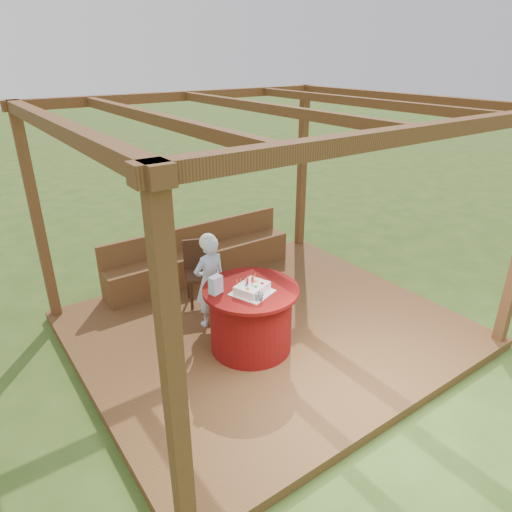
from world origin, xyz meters
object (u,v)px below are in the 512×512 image
Objects in this scene: bench at (201,261)px; chair at (200,268)px; table at (251,318)px; gift_bag at (216,285)px; drinking_glass at (259,297)px; elderly_woman at (210,280)px; birthday_cake at (252,288)px.

chair is (-0.35, -0.65, 0.22)m from bench.
table is at bearing -93.57° from chair.
gift_bag is 2.18× the size of drinking_glass.
elderly_woman is at bearing 99.40° from table.
elderly_woman is 13.31× the size of drinking_glass.
table is (-0.44, -1.98, 0.13)m from bench.
birthday_cake is (-0.05, -0.09, 0.44)m from table.
gift_bag reaches higher than table.
chair is 1.66m from drinking_glass.
chair is 4.31× the size of gift_bag.
table is 2.18× the size of birthday_cake.
bench is 6.00× the size of birthday_cake.
bench is 1.42m from elderly_woman.
gift_bag reaches higher than bench.
drinking_glass is (-0.04, -0.19, -0.01)m from birthday_cake.
birthday_cake reaches higher than drinking_glass.
table is 5.37× the size of gift_bag.
table is 1.24× the size of chair.
table is 1.34m from chair.
elderly_woman reaches higher than bench.
elderly_woman is at bearing 51.14° from gift_bag.
chair is at bearing 84.00° from drinking_glass.
chair is (0.08, 1.33, 0.09)m from table.
elderly_woman is 6.10× the size of gift_bag.
drinking_glass is at bearing -107.00° from table.
elderly_woman reaches higher than birthday_cake.
drinking_glass is at bearing -96.00° from chair.
elderly_woman is at bearing -113.80° from bench.
gift_bag is (-0.37, 0.13, 0.49)m from table.
elderly_woman is 0.84m from birthday_cake.
table is at bearing -102.41° from bench.
bench is at bearing 77.59° from table.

